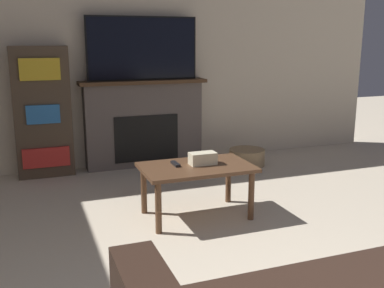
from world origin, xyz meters
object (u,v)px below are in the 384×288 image
fireplace (144,123)px  storage_basket (247,157)px  coffee_table (197,173)px  tv (143,48)px  bookshelf (43,112)px

fireplace → storage_basket: (1.13, -0.43, -0.41)m
fireplace → coffee_table: bearing=-89.8°
coffee_table → storage_basket: (1.13, 1.28, -0.28)m
coffee_table → fireplace: bearing=90.2°
fireplace → tv: size_ratio=1.16×
coffee_table → bookshelf: 2.04m
coffee_table → storage_basket: size_ratio=2.17×
tv → coffee_table: 1.95m
storage_basket → fireplace: bearing=159.4°
fireplace → tv: tv is taller
fireplace → tv: 0.85m
bookshelf → tv: bearing=0.1°
fireplace → bookshelf: 1.13m
fireplace → coffee_table: fireplace is taller
fireplace → coffee_table: (0.01, -1.70, -0.13)m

